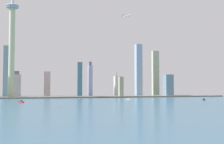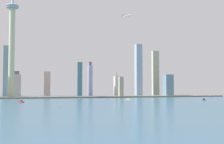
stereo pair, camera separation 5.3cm
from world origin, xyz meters
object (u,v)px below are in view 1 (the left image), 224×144
at_px(boat_4, 79,98).
at_px(channel_buoy_0, 61,106).
at_px(skyscraper_1, 6,71).
at_px(skyscraper_7, 138,70).
at_px(skyscraper_4, 168,86).
at_px(skyscraper_9, 90,80).
at_px(skyscraper_6, 16,85).
at_px(skyscraper_3, 79,79).
at_px(observation_tower, 12,38).
at_px(skyscraper_0, 47,84).
at_px(boat_1, 128,100).
at_px(boat_3, 204,100).
at_px(boat_0, 21,102).
at_px(skyscraper_10, 117,86).
at_px(skyscraper_8, 155,73).
at_px(airplane, 126,16).
at_px(skyscraper_5, 121,87).

height_order(boat_4, channel_buoy_0, boat_4).
distance_m(skyscraper_1, skyscraper_7, 409.65).
bearing_deg(skyscraper_4, skyscraper_9, 157.48).
relative_size(skyscraper_6, channel_buoy_0, 36.25).
bearing_deg(skyscraper_3, observation_tower, -160.27).
bearing_deg(skyscraper_9, skyscraper_0, 179.23).
height_order(skyscraper_6, skyscraper_7, skyscraper_7).
xyz_separation_m(skyscraper_0, boat_1, (172.08, -298.80, -37.77)).
bearing_deg(boat_3, skyscraper_7, 35.72).
relative_size(skyscraper_4, boat_1, 4.20).
height_order(skyscraper_9, boat_3, skyscraper_9).
xyz_separation_m(boat_0, boat_1, (232.03, 27.63, -0.03)).
xyz_separation_m(skyscraper_10, channel_buoy_0, (-221.10, -461.63, -32.24)).
bearing_deg(observation_tower, boat_0, -80.57).
distance_m(skyscraper_6, boat_3, 530.86).
bearing_deg(skyscraper_1, skyscraper_6, -22.02).
bearing_deg(skyscraper_8, channel_buoy_0, -128.58).
distance_m(skyscraper_10, boat_4, 229.18).
bearing_deg(airplane, skyscraper_5, -64.00).
bearing_deg(skyscraper_0, skyscraper_7, -10.71).
xyz_separation_m(skyscraper_5, boat_1, (-38.67, -184.87, -28.83)).
distance_m(skyscraper_8, boat_3, 317.31).
distance_m(skyscraper_3, airplane, 254.15).
xyz_separation_m(observation_tower, skyscraper_9, (238.37, 84.39, -114.78)).
relative_size(skyscraper_1, skyscraper_3, 1.40).
xyz_separation_m(skyscraper_3, skyscraper_9, (36.87, 12.11, -1.85)).
height_order(skyscraper_0, boat_3, skyscraper_0).
height_order(boat_1, boat_3, boat_1).
height_order(skyscraper_0, boat_4, skyscraper_0).
distance_m(boat_3, airplane, 388.72).
bearing_deg(skyscraper_0, skyscraper_1, -170.63).
distance_m(observation_tower, skyscraper_7, 398.08).
xyz_separation_m(skyscraper_5, boat_0, (-270.70, -212.50, -28.80)).
relative_size(skyscraper_8, airplane, 4.75).
xyz_separation_m(observation_tower, skyscraper_4, (471.50, -12.27, -133.12)).
relative_size(skyscraper_3, boat_4, 5.94).
distance_m(skyscraper_0, channel_buoy_0, 471.82).
relative_size(observation_tower, boat_4, 19.92).
bearing_deg(skyscraper_3, skyscraper_7, -12.25).
distance_m(skyscraper_7, skyscraper_8, 76.83).
bearing_deg(observation_tower, skyscraper_10, 13.35).
relative_size(observation_tower, skyscraper_0, 4.67).
relative_size(skyscraper_5, boat_1, 3.69).
bearing_deg(skyscraper_4, skyscraper_5, -174.53).
relative_size(skyscraper_1, skyscraper_5, 2.53).
xyz_separation_m(skyscraper_5, skyscraper_9, (-72.22, 112.07, 22.56)).
relative_size(skyscraper_7, skyscraper_10, 2.13).
relative_size(skyscraper_3, boat_1, 6.65).
bearing_deg(channel_buoy_0, skyscraper_0, 90.77).
bearing_deg(skyscraper_8, skyscraper_1, 179.10).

